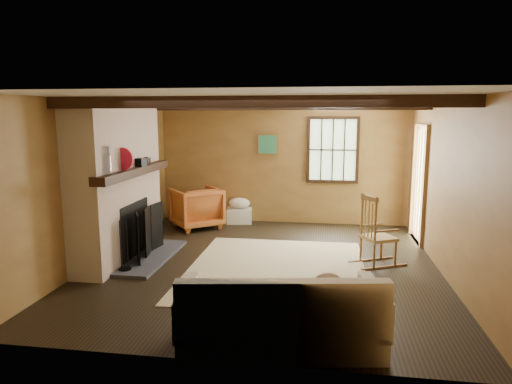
% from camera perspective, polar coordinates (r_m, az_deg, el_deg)
% --- Properties ---
extents(ground, '(5.50, 5.50, 0.00)m').
position_cam_1_polar(ground, '(6.84, 1.07, -9.00)').
color(ground, black).
rests_on(ground, ground).
extents(room_envelope, '(5.02, 5.52, 2.44)m').
position_cam_1_polar(room_envelope, '(6.74, 3.27, 4.92)').
color(room_envelope, olive).
rests_on(room_envelope, ground).
extents(fireplace, '(1.02, 2.30, 2.40)m').
position_cam_1_polar(fireplace, '(7.20, -16.74, 0.57)').
color(fireplace, brown).
rests_on(fireplace, ground).
extents(rug, '(2.50, 3.00, 0.01)m').
position_cam_1_polar(rug, '(6.63, 2.58, -9.60)').
color(rug, '#C8B985').
rests_on(rug, ground).
extents(rocking_chair, '(0.86, 0.70, 1.05)m').
position_cam_1_polar(rocking_chair, '(6.93, 14.81, -5.25)').
color(rocking_chair, tan).
rests_on(rocking_chair, ground).
extents(sofa, '(2.03, 1.14, 0.78)m').
position_cam_1_polar(sofa, '(4.47, 3.18, -15.63)').
color(sofa, silver).
rests_on(sofa, ground).
extents(firewood_pile, '(0.61, 0.11, 0.22)m').
position_cam_1_polar(firewood_pile, '(9.71, -9.13, -2.85)').
color(firewood_pile, brown).
rests_on(firewood_pile, ground).
extents(laundry_basket, '(0.55, 0.45, 0.30)m').
position_cam_1_polar(laundry_basket, '(9.36, -2.09, -2.95)').
color(laundry_basket, white).
rests_on(laundry_basket, ground).
extents(basket_pillow, '(0.52, 0.47, 0.22)m').
position_cam_1_polar(basket_pillow, '(9.31, -2.10, -1.39)').
color(basket_pillow, silver).
rests_on(basket_pillow, laundry_basket).
extents(armchair, '(1.21, 1.21, 0.80)m').
position_cam_1_polar(armchair, '(8.99, -7.45, -1.94)').
color(armchair, '#BF6026').
rests_on(armchair, ground).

